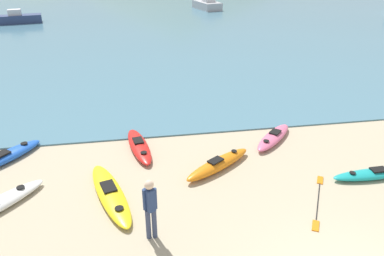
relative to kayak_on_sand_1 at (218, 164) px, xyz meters
The scene contains 11 objects.
bay_water 37.69m from the kayak_on_sand_1, 87.41° to the left, with size 160.00×70.00×0.06m, color teal.
kayak_on_sand_1 is the anchor object (origin of this frame).
kayak_on_sand_2 3.06m from the kayak_on_sand_1, 32.37° to the left, with size 2.27×2.36×0.35m.
kayak_on_sand_3 3.16m from the kayak_on_sand_1, 145.16° to the left, with size 1.12×2.95×0.33m.
kayak_on_sand_4 7.46m from the kayak_on_sand_1, 166.20° to the left, with size 2.33×2.58×0.37m.
kayak_on_sand_5 3.72m from the kayak_on_sand_1, 164.01° to the right, with size 1.69×3.58×0.29m.
kayak_on_sand_6 5.07m from the kayak_on_sand_1, 15.79° to the right, with size 2.87×0.61×0.31m.
person_near_foreground 3.95m from the kayak_on_sand_1, 129.64° to the right, with size 0.35×0.31×1.75m.
moored_boat_0 36.01m from the kayak_on_sand_1, 78.91° to the left, with size 3.01×4.64×1.49m.
moored_boat_1 32.17m from the kayak_on_sand_1, 113.99° to the left, with size 4.14×2.10×1.33m.
loose_paddle 3.39m from the kayak_on_sand_1, 42.28° to the right, with size 1.53×2.51×0.03m.
Camera 1 is at (-4.40, -4.55, 6.80)m, focal length 35.00 mm.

